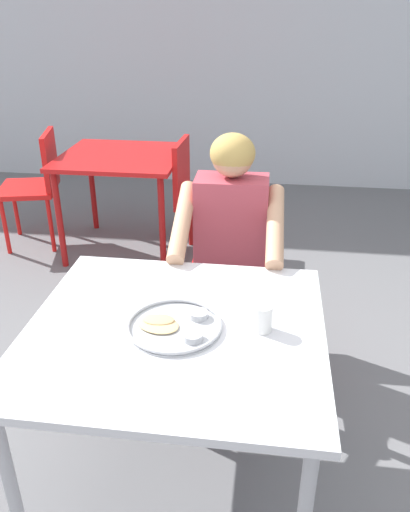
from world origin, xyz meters
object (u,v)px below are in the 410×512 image
at_px(drinking_cup, 263,317).
at_px(thali_tray, 175,325).
at_px(table_foreground, 175,344).
at_px(chair_red_left, 38,180).
at_px(table_background_red, 121,167).
at_px(chair_red_right, 199,192).
at_px(diner_foreground, 229,241).
at_px(chair_foreground, 231,264).

bearing_deg(drinking_cup, thali_tray, -174.68).
height_order(table_foreground, chair_red_left, chair_red_left).
xyz_separation_m(table_background_red, chair_red_right, (0.57, -0.05, -0.14)).
bearing_deg(table_background_red, thali_tray, -69.20).
bearing_deg(drinking_cup, chair_red_left, 130.28).
relative_size(table_background_red, chair_red_left, 0.98).
bearing_deg(diner_foreground, table_foreground, -99.01).
bearing_deg(chair_foreground, table_foreground, -96.85).
bearing_deg(table_background_red, drinking_cup, -62.09).
bearing_deg(chair_red_right, thali_tray, -84.00).
bearing_deg(thali_tray, chair_red_left, 124.80).
bearing_deg(diner_foreground, thali_tray, -98.84).
bearing_deg(chair_red_left, diner_foreground, -40.24).
bearing_deg(table_foreground, chair_red_right, 95.98).
bearing_deg(table_background_red, chair_red_right, -5.23).
bearing_deg(chair_red_left, drinking_cup, -49.72).
bearing_deg(diner_foreground, chair_red_right, 104.73).
xyz_separation_m(drinking_cup, chair_red_left, (-1.73, 2.04, -0.27)).
bearing_deg(thali_tray, chair_red_right, 96.00).
relative_size(table_foreground, drinking_cup, 10.44).
relative_size(diner_foreground, chair_red_left, 1.38).
xyz_separation_m(thali_tray, diner_foreground, (0.12, 0.75, -0.03)).
distance_m(table_background_red, chair_red_left, 0.67).
bearing_deg(thali_tray, drinking_cup, 5.32).
xyz_separation_m(drinking_cup, chair_red_right, (-0.50, 1.97, -0.28)).
relative_size(chair_foreground, table_background_red, 0.95).
bearing_deg(chair_foreground, chair_red_right, 107.49).
distance_m(drinking_cup, table_background_red, 2.29).
bearing_deg(diner_foreground, chair_foreground, 90.75).
bearing_deg(thali_tray, diner_foreground, 81.16).
xyz_separation_m(thali_tray, drinking_cup, (0.29, 0.03, 0.04)).
height_order(thali_tray, diner_foreground, diner_foreground).
distance_m(drinking_cup, chair_red_left, 2.68).
bearing_deg(chair_foreground, thali_tray, -96.73).
relative_size(chair_foreground, chair_red_right, 0.94).
bearing_deg(thali_tray, table_background_red, 110.80).
height_order(drinking_cup, table_background_red, drinking_cup).
height_order(diner_foreground, table_background_red, diner_foreground).
relative_size(chair_red_left, chair_red_right, 1.01).
distance_m(table_foreground, table_background_red, 2.18).
distance_m(table_foreground, chair_red_right, 2.00).
distance_m(thali_tray, chair_foreground, 1.01).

